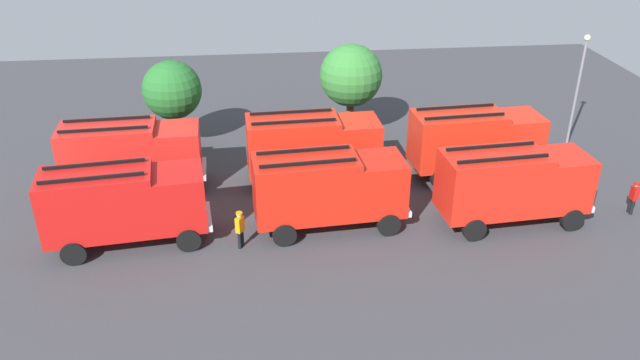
# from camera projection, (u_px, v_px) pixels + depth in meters

# --- Properties ---
(ground_plane) EXTENTS (55.32, 55.32, 0.00)m
(ground_plane) POSITION_uv_depth(u_px,v_px,m) (320.00, 204.00, 32.18)
(ground_plane) COLOR #38383D
(fire_truck_0) EXTENTS (7.42, 3.39, 3.88)m
(fire_truck_0) POSITION_uv_depth(u_px,v_px,m) (124.00, 202.00, 28.01)
(fire_truck_0) COLOR red
(fire_truck_0) RESTS_ON ground
(fire_truck_1) EXTENTS (7.36, 3.19, 3.88)m
(fire_truck_1) POSITION_uv_depth(u_px,v_px,m) (328.00, 187.00, 29.26)
(fire_truck_1) COLOR red
(fire_truck_1) RESTS_ON ground
(fire_truck_2) EXTENTS (7.36, 3.19, 3.88)m
(fire_truck_2) POSITION_uv_depth(u_px,v_px,m) (513.00, 183.00, 29.65)
(fire_truck_2) COLOR red
(fire_truck_2) RESTS_ON ground
(fire_truck_3) EXTENTS (7.31, 3.04, 3.88)m
(fire_truck_3) POSITION_uv_depth(u_px,v_px,m) (131.00, 153.00, 32.61)
(fire_truck_3) COLOR red
(fire_truck_3) RESTS_ON ground
(fire_truck_4) EXTENTS (7.30, 3.01, 3.88)m
(fire_truck_4) POSITION_uv_depth(u_px,v_px,m) (313.00, 145.00, 33.51)
(fire_truck_4) COLOR red
(fire_truck_4) RESTS_ON ground
(fire_truck_5) EXTENTS (7.34, 3.12, 3.88)m
(fire_truck_5) POSITION_uv_depth(u_px,v_px,m) (475.00, 139.00, 34.17)
(fire_truck_5) COLOR red
(fire_truck_5) RESTS_ON ground
(firefighter_0) EXTENTS (0.44, 0.48, 1.80)m
(firefighter_0) POSITION_uv_depth(u_px,v_px,m) (467.00, 176.00, 32.72)
(firefighter_0) COLOR black
(firefighter_0) RESTS_ON ground
(firefighter_1) EXTENTS (0.43, 0.48, 1.82)m
(firefighter_1) POSITION_uv_depth(u_px,v_px,m) (240.00, 228.00, 28.21)
(firefighter_1) COLOR black
(firefighter_1) RESTS_ON ground
(firefighter_2) EXTENTS (0.27, 0.42, 1.69)m
(firefighter_2) POSITION_uv_depth(u_px,v_px,m) (633.00, 196.00, 30.96)
(firefighter_2) COLOR black
(firefighter_2) RESTS_ON ground
(tree_0) EXTENTS (3.45, 3.45, 5.36)m
(tree_0) POSITION_uv_depth(u_px,v_px,m) (172.00, 90.00, 36.86)
(tree_0) COLOR brown
(tree_0) RESTS_ON ground
(tree_1) EXTENTS (3.80, 3.80, 5.88)m
(tree_1) POSITION_uv_depth(u_px,v_px,m) (351.00, 76.00, 38.14)
(tree_1) COLOR brown
(tree_1) RESTS_ON ground
(traffic_cone_0) EXTENTS (0.46, 0.46, 0.66)m
(traffic_cone_0) POSITION_uv_depth(u_px,v_px,m) (268.00, 158.00, 36.30)
(traffic_cone_0) COLOR #F2600C
(traffic_cone_0) RESTS_ON ground
(traffic_cone_1) EXTENTS (0.47, 0.47, 0.68)m
(traffic_cone_1) POSITION_uv_depth(u_px,v_px,m) (251.00, 156.00, 36.51)
(traffic_cone_1) COLOR #F2600C
(traffic_cone_1) RESTS_ON ground
(lamppost) EXTENTS (0.36, 0.36, 6.79)m
(lamppost) POSITION_uv_depth(u_px,v_px,m) (579.00, 82.00, 37.00)
(lamppost) COLOR slate
(lamppost) RESTS_ON ground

